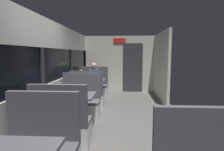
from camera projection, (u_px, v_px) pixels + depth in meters
ground_plane at (116, 134)px, 3.67m from camera, size 3.30×9.20×0.02m
carriage_window_panel_left at (42, 78)px, 3.62m from camera, size 0.09×8.48×2.30m
carriage_end_bulkhead at (121, 64)px, 7.69m from camera, size 2.90×0.11×2.30m
carriage_aisle_panel_right at (161, 66)px, 6.42m from camera, size 0.08×2.40×2.30m
dining_table_mid_window at (73, 99)px, 3.82m from camera, size 0.90×0.70×0.74m
bench_mid_window_facing_end at (62, 127)px, 3.16m from camera, size 0.95×0.50×1.10m
bench_mid_window_facing_entry at (81, 105)px, 4.55m from camera, size 0.95×0.50×1.10m
dining_table_far_window at (91, 82)px, 6.07m from camera, size 0.90×0.70×0.74m
bench_far_window_facing_end at (87, 97)px, 5.42m from camera, size 0.95×0.50×1.10m
bench_far_window_facing_entry at (94, 88)px, 6.80m from camera, size 0.95×0.50×1.10m
seated_passenger at (94, 83)px, 6.71m from camera, size 0.47×0.55×1.26m
coffee_cup_primary at (91, 78)px, 5.97m from camera, size 0.07×0.07×0.09m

